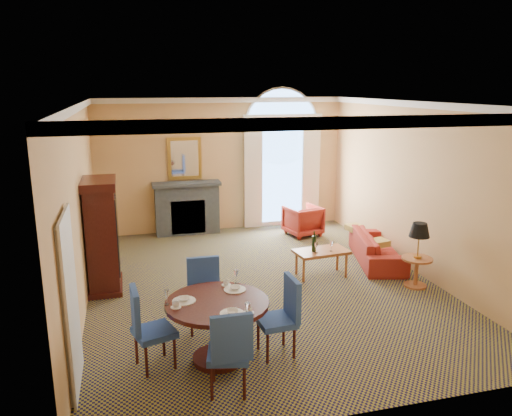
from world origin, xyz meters
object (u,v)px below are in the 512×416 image
object	(u,v)px
sofa	(377,248)
armchair	(303,220)
side_table	(418,247)
coffee_table	(321,252)
armoire	(102,237)
dining_table	(217,318)

from	to	relation	value
sofa	armchair	xyz separation A→B (m)	(-0.81, 2.14, 0.07)
side_table	coffee_table	bearing A→B (deg)	147.90
armoire	coffee_table	size ratio (longest dim) A/B	1.88
dining_table	sofa	distance (m)	4.77
armoire	sofa	distance (m)	5.31
dining_table	sofa	size ratio (longest dim) A/B	0.67
armchair	sofa	bearing A→B (deg)	97.38
coffee_table	side_table	world-z (taller)	side_table
coffee_table	armchair	bearing A→B (deg)	71.40
armchair	side_table	world-z (taller)	side_table
armchair	coffee_table	bearing A→B (deg)	63.96
dining_table	coffee_table	xyz separation A→B (m)	(2.40, 2.43, -0.14)
armoire	dining_table	bearing A→B (deg)	-62.69
armoire	sofa	xyz separation A→B (m)	(5.27, 0.01, -0.65)
armoire	dining_table	size ratio (longest dim) A/B	1.48
sofa	armchair	size ratio (longest dim) A/B	2.54
sofa	side_table	bearing A→B (deg)	-163.24
sofa	armchair	world-z (taller)	armchair
coffee_table	side_table	xyz separation A→B (m)	(1.44, -0.90, 0.28)
dining_table	sofa	bearing A→B (deg)	37.12
dining_table	sofa	world-z (taller)	dining_table
sofa	coffee_table	world-z (taller)	coffee_table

